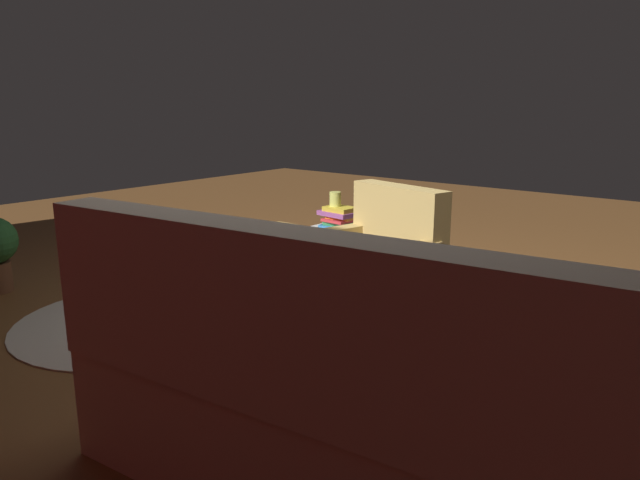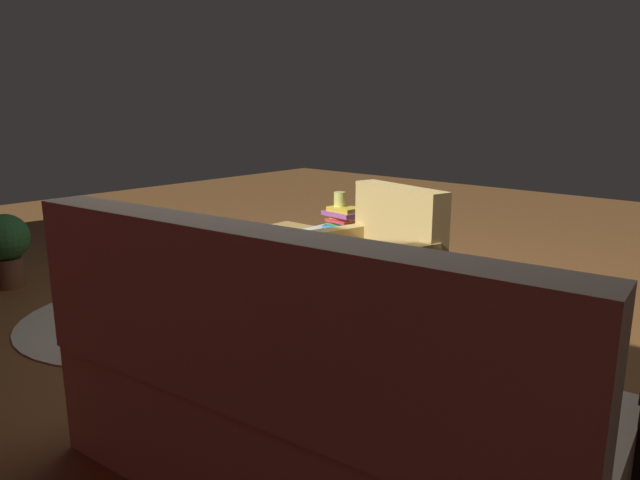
# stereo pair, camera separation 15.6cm
# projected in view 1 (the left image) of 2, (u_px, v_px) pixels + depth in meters

# --- Properties ---
(ground) EXTENTS (12.00, 12.00, 0.00)m
(ground) POSITION_uv_depth(u_px,v_px,m) (347.00, 313.00, 3.86)
(ground) COLOR brown
(couch) EXTENTS (1.98, 1.05, 1.00)m
(couch) POSITION_uv_depth(u_px,v_px,m) (335.00, 404.00, 2.04)
(couch) COLOR beige
(couch) RESTS_ON ground
(armchair) EXTENTS (0.80, 0.82, 0.87)m
(armchair) POSITION_uv_depth(u_px,v_px,m) (370.00, 276.00, 3.41)
(armchair) COLOR tan
(armchair) RESTS_ON ground
(laptop_desk) EXTENTS (0.56, 0.44, 0.48)m
(laptop_desk) POSITION_uv_depth(u_px,v_px,m) (201.00, 273.00, 3.26)
(laptop_desk) COLOR olive
(laptop_desk) RESTS_ON ground
(laptop) EXTENTS (0.36, 0.30, 0.21)m
(laptop) POSITION_uv_depth(u_px,v_px,m) (195.00, 257.00, 3.20)
(laptop) COLOR silver
(laptop) RESTS_ON laptop_desk
(wicker_hamper) EXTENTS (0.45, 0.45, 0.48)m
(wicker_hamper) POSITION_uv_depth(u_px,v_px,m) (340.00, 262.00, 4.17)
(wicker_hamper) COLOR brown
(wicker_hamper) RESTS_ON ground
(book_stack_hamper) EXTENTS (0.28, 0.23, 0.16)m
(book_stack_hamper) POSITION_uv_depth(u_px,v_px,m) (340.00, 218.00, 4.11)
(book_stack_hamper) COLOR #2D72B2
(book_stack_hamper) RESTS_ON wicker_hamper
(yellow_mug) EXTENTS (0.08, 0.08, 0.10)m
(yellow_mug) POSITION_uv_depth(u_px,v_px,m) (335.00, 199.00, 4.10)
(yellow_mug) COLOR #D8D866
(yellow_mug) RESTS_ON book_stack_hamper
(tv_remote) EXTENTS (0.06, 0.16, 0.02)m
(tv_remote) POSITION_uv_depth(u_px,v_px,m) (336.00, 224.00, 4.24)
(tv_remote) COLOR #262628
(tv_remote) RESTS_ON wicker_hamper
(ottoman) EXTENTS (0.40, 0.40, 0.36)m
(ottoman) POSITION_uv_depth(u_px,v_px,m) (280.00, 234.00, 4.72)
(ottoman) COLOR tan
(ottoman) RESTS_ON ground
(circular_rug) EXTENTS (1.46, 1.46, 0.01)m
(circular_rug) POSITION_uv_depth(u_px,v_px,m) (136.00, 321.00, 3.71)
(circular_rug) COLOR beige
(circular_rug) RESTS_ON ground
(pet_bowl_steel) EXTENTS (0.20, 0.20, 0.05)m
(pet_bowl_steel) POSITION_uv_depth(u_px,v_px,m) (164.00, 254.00, 5.24)
(pet_bowl_steel) COLOR silver
(pet_bowl_steel) RESTS_ON ground
(pet_bowl_teal) EXTENTS (0.20, 0.20, 0.05)m
(pet_bowl_teal) POSITION_uv_depth(u_px,v_px,m) (151.00, 245.00, 5.57)
(pet_bowl_teal) COLOR teal
(pet_bowl_teal) RESTS_ON ground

